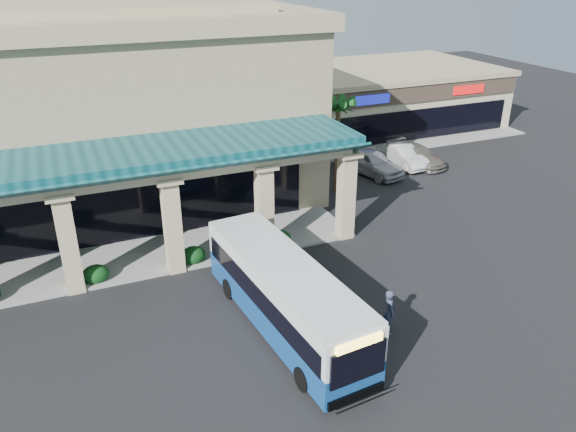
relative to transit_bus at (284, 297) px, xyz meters
name	(u,v)px	position (x,y,z in m)	size (l,w,h in m)	color
ground	(276,314)	(0.05, 1.00, -1.46)	(110.00, 110.00, 0.00)	black
main_building	(36,111)	(-7.95, 17.00, 4.21)	(30.80, 14.80, 11.35)	tan
arcade	(52,220)	(-7.95, 7.80, 1.39)	(30.00, 6.20, 5.70)	#0C414A
strip_mall	(364,97)	(18.05, 25.00, 0.99)	(22.50, 12.50, 4.90)	beige
palm_0	(337,141)	(8.55, 12.00, 1.84)	(2.40, 2.40, 6.60)	#114115
palm_1	(329,133)	(9.55, 15.00, 1.44)	(2.40, 2.40, 5.80)	#114115
broadleaf_tree	(274,125)	(7.55, 20.00, 0.94)	(2.60, 2.60, 4.81)	#0B3410
transit_bus	(284,297)	(0.00, 0.00, 0.00)	(2.43, 10.46, 2.92)	#144791
pedestrian	(389,312)	(3.66, -1.85, -0.51)	(0.69, 0.45, 1.90)	#343C52
car_silver	(371,162)	(12.22, 13.87, -0.61)	(2.01, 4.98, 1.70)	#B3B2BB
car_white	(403,155)	(15.16, 14.48, -0.72)	(1.56, 4.47, 1.47)	silver
car_red	(417,155)	(16.22, 14.24, -0.77)	(1.93, 4.76, 1.38)	slate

